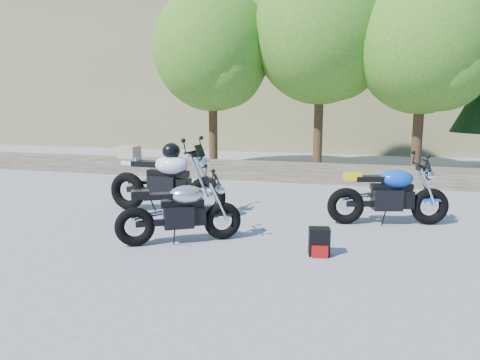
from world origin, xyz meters
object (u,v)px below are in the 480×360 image
at_px(silver_bike, 181,212).
at_px(backpack, 319,242).
at_px(blue_bike, 389,195).
at_px(white_bike, 165,179).

relative_size(silver_bike, backpack, 4.41).
bearing_deg(blue_bike, white_bike, 170.21).
distance_m(blue_bike, backpack, 2.16).
xyz_separation_m(silver_bike, backpack, (2.00, -0.00, -0.27)).
relative_size(white_bike, backpack, 6.40).
height_order(silver_bike, backpack, silver_bike).
height_order(blue_bike, backpack, blue_bike).
bearing_deg(blue_bike, backpack, -131.33).
bearing_deg(blue_bike, silver_bike, -161.84).
height_order(silver_bike, white_bike, white_bike).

